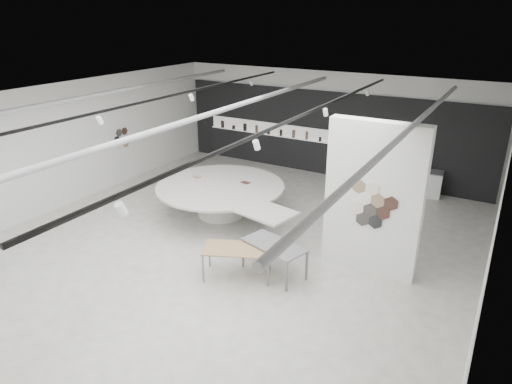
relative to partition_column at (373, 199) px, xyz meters
The scene contains 7 objects.
room 3.74m from the partition_column, 164.48° to the right, with size 12.02×14.02×3.82m.
back_wall_display 6.94m from the partition_column, 121.13° to the left, with size 11.80×0.27×3.10m.
partition_column is the anchor object (origin of this frame).
display_island 4.91m from the partition_column, behind, with size 5.17×4.52×0.98m.
sample_table_wood 3.30m from the partition_column, 143.84° to the right, with size 1.73×1.33×0.72m.
sample_table_stone 2.50m from the partition_column, 144.19° to the right, with size 1.66×1.15×0.78m.
kitchen_counter 5.70m from the partition_column, 89.90° to the left, with size 1.57×0.73×1.20m.
Camera 1 is at (5.96, -8.58, 5.76)m, focal length 32.00 mm.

